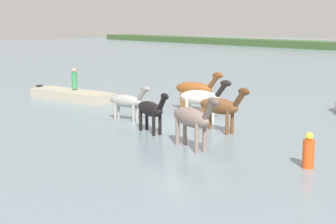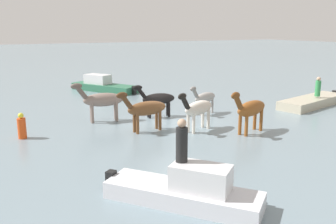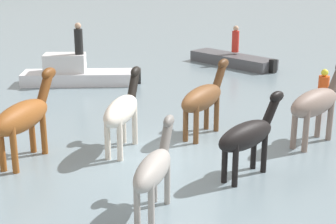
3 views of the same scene
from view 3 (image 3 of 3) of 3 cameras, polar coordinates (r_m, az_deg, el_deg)
The scene contains 12 objects.
ground_plane at distance 12.51m, azimuth 1.20°, elevation -5.24°, with size 198.76×198.76×0.00m, color gray.
horse_dun_straggler at distance 12.72m, azimuth -5.17°, elevation 0.21°, with size 2.46×1.29×1.94m.
horse_lead at distance 11.33m, azimuth 9.02°, elevation -2.57°, with size 2.31×0.80×1.79m.
horse_pinto_flank at distance 13.79m, azimuth 4.02°, elevation 1.63°, with size 2.52×0.70×1.96m.
horse_gray_outer at distance 9.64m, azimuth -1.60°, elevation -6.39°, with size 2.14×1.03×1.68m.
horse_mid_herd at distance 12.48m, azimuth -15.94°, elevation -0.45°, with size 2.64×1.19×2.05m.
horse_chestnut_trailing at distance 13.69m, azimuth 16.36°, elevation 1.05°, with size 2.65×0.93×2.05m.
boat_skiff_near at distance 19.89m, azimuth -10.23°, elevation 4.01°, with size 3.63×4.14×1.33m.
boat_dinghy_port at distance 23.13m, azimuth 7.33°, elevation 5.63°, with size 1.81×4.40×0.72m.
person_boatman_standing at distance 19.52m, azimuth -10.04°, elevation 8.02°, with size 0.32×0.32×1.19m.
person_watcher_seated at distance 23.17m, azimuth 7.61°, elevation 8.06°, with size 0.32×0.32×1.19m.
buoy_channel_marker at distance 17.87m, azimuth 17.10°, elevation 2.67°, with size 0.36×0.36×1.14m.
Camera 3 is at (-9.51, -6.55, 4.80)m, focal length 54.11 mm.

